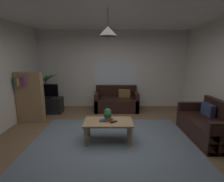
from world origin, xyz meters
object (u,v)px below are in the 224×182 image
tv_stand (48,105)px  potted_palm_corner (46,92)px  coffee_table (108,124)px  pendant_lamp (108,31)px  book_on_table_0 (103,120)px  potted_plant_on_table (108,115)px  couch_under_window (117,102)px  tv (47,91)px  bookshelf_corner (30,97)px  couch_right_side (209,126)px  remote_on_table_0 (114,122)px

tv_stand → potted_palm_corner: bearing=116.0°
coffee_table → potted_palm_corner: 3.20m
pendant_lamp → coffee_table: bearing=166.0°
book_on_table_0 → pendant_lamp: size_ratio=0.27×
potted_plant_on_table → potted_palm_corner: 3.16m
couch_under_window → coffee_table: (-0.24, -2.20, 0.10)m
book_on_table_0 → tv: size_ratio=0.19×
book_on_table_0 → tv: bearing=135.0°
coffee_table → bookshelf_corner: size_ratio=0.74×
couch_right_side → potted_palm_corner: 4.95m
tv_stand → pendant_lamp: size_ratio=1.74×
potted_plant_on_table → potted_palm_corner: size_ratio=0.20×
potted_plant_on_table → bookshelf_corner: bearing=153.0°
couch_under_window → remote_on_table_0: bearing=-93.1°
book_on_table_0 → potted_plant_on_table: bearing=9.5°
book_on_table_0 → potted_plant_on_table: (0.11, 0.02, 0.12)m
potted_palm_corner → remote_on_table_0: bearing=-45.9°
couch_right_side → book_on_table_0: 2.38m
coffee_table → potted_palm_corner: bearing=133.6°
tv_stand → tv: 0.48m
coffee_table → pendant_lamp: 1.90m
potted_plant_on_table → couch_right_side: bearing=3.2°
tv_stand → coffee_table: bearing=-43.7°
book_on_table_0 → bookshelf_corner: (-2.07, 1.13, 0.25)m
tv_stand → bookshelf_corner: bearing=-103.4°
coffee_table → bookshelf_corner: (-2.19, 1.14, 0.34)m
pendant_lamp → bookshelf_corner: bearing=152.6°
bookshelf_corner → couch_right_side: bearing=-12.5°
coffee_table → bookshelf_corner: 2.49m
tv_stand → potted_palm_corner: potted_palm_corner is taller
potted_plant_on_table → bookshelf_corner: (-2.18, 1.11, 0.13)m
potted_palm_corner → bookshelf_corner: bookshelf_corner is taller
couch_right_side → remote_on_table_0: couch_right_side is taller
remote_on_table_0 → tv: (-2.12, 1.96, 0.27)m
tv_stand → tv: size_ratio=1.26×
couch_under_window → couch_right_side: 2.87m
pendant_lamp → potted_plant_on_table: bearing=109.3°
book_on_table_0 → bookshelf_corner: bearing=151.4°
couch_right_side → tv: (-4.25, 1.74, 0.45)m
couch_under_window → book_on_table_0: size_ratio=10.41×
book_on_table_0 → tv_stand: bearing=134.6°
couch_under_window → potted_plant_on_table: size_ratio=5.33×
potted_plant_on_table → tv_stand: size_ratio=0.30×
couch_under_window → potted_plant_on_table: 2.21m
tv_stand → tv: (0.00, -0.02, 0.48)m
tv_stand → bookshelf_corner: bookshelf_corner is taller
book_on_table_0 → remote_on_table_0: bearing=-18.3°
potted_plant_on_table → tv: 2.74m
potted_plant_on_table → tv_stand: bearing=136.6°
couch_right_side → tv: 4.62m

